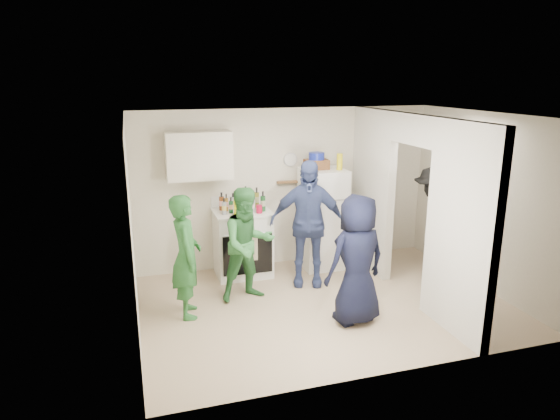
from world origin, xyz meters
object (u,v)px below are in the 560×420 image
(person_green_left, at_px, (186,256))
(person_green_center, at_px, (248,244))
(person_nook, at_px, (433,221))
(yellow_cup_stack_top, at_px, (340,162))
(wicker_basket, at_px, (316,164))
(blue_bowl, at_px, (317,156))
(fridge, at_px, (322,219))
(stove, at_px, (242,243))
(person_navy, at_px, (357,260))
(person_denim, at_px, (307,223))

(person_green_left, relative_size, person_green_center, 1.01)
(person_green_center, height_order, person_nook, person_nook)
(yellow_cup_stack_top, bearing_deg, wicker_basket, 154.89)
(yellow_cup_stack_top, bearing_deg, blue_bowl, 154.89)
(fridge, distance_m, person_nook, 1.68)
(stove, xyz_separation_m, person_green_left, (-0.97, -1.13, 0.28))
(blue_bowl, distance_m, person_nook, 2.02)
(yellow_cup_stack_top, bearing_deg, person_green_left, -158.02)
(stove, bearing_deg, person_green_left, -130.55)
(fridge, height_order, person_nook, person_nook)
(stove, distance_m, yellow_cup_stack_top, 1.93)
(wicker_basket, relative_size, person_green_center, 0.22)
(stove, relative_size, yellow_cup_stack_top, 4.06)
(person_green_left, bearing_deg, wicker_basket, -59.33)
(person_navy, relative_size, person_nook, 0.97)
(blue_bowl, height_order, person_nook, blue_bowl)
(fridge, xyz_separation_m, person_nook, (1.49, -0.77, 0.05))
(stove, relative_size, blue_bowl, 4.22)
(stove, height_order, person_green_center, person_green_center)
(yellow_cup_stack_top, relative_size, person_green_center, 0.16)
(person_green_center, bearing_deg, fridge, 21.59)
(wicker_basket, bearing_deg, yellow_cup_stack_top, -25.11)
(stove, relative_size, wicker_basket, 2.90)
(person_green_center, xyz_separation_m, person_navy, (1.11, -1.04, 0.03))
(person_green_center, bearing_deg, person_green_left, -172.96)
(person_green_center, height_order, person_denim, person_denim)
(fridge, relative_size, person_green_center, 1.01)
(person_green_left, xyz_separation_m, person_navy, (1.97, -0.78, 0.02))
(person_green_left, bearing_deg, fridge, -61.41)
(yellow_cup_stack_top, relative_size, person_nook, 0.15)
(wicker_basket, height_order, blue_bowl, blue_bowl)
(person_nook, bearing_deg, wicker_basket, -83.27)
(fridge, relative_size, blue_bowl, 6.58)
(person_green_left, xyz_separation_m, person_green_center, (0.85, 0.25, -0.01))
(stove, bearing_deg, yellow_cup_stack_top, -4.91)
(person_green_center, bearing_deg, stove, 73.10)
(wicker_basket, height_order, yellow_cup_stack_top, yellow_cup_stack_top)
(person_navy, bearing_deg, yellow_cup_stack_top, -116.90)
(stove, xyz_separation_m, fridge, (1.29, -0.03, 0.28))
(fridge, distance_m, person_denim, 0.76)
(blue_bowl, bearing_deg, fridge, -26.57)
(fridge, bearing_deg, wicker_basket, 153.43)
(person_green_center, distance_m, person_nook, 2.89)
(blue_bowl, relative_size, yellow_cup_stack_top, 0.96)
(stove, height_order, person_denim, person_denim)
(person_green_center, bearing_deg, person_denim, 6.06)
(person_green_left, bearing_deg, yellow_cup_stack_top, -65.40)
(stove, distance_m, wicker_basket, 1.66)
(wicker_basket, distance_m, yellow_cup_stack_top, 0.36)
(yellow_cup_stack_top, relative_size, person_denim, 0.14)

